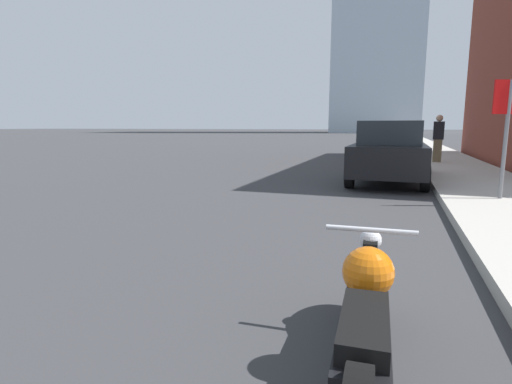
% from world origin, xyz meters
% --- Properties ---
extents(sidewalk, '(2.35, 240.00, 0.15)m').
position_xyz_m(sidewalk, '(4.81, 40.00, 0.07)').
color(sidewalk, '#B2ADA3').
rests_on(sidewalk, ground_plane).
extents(motorcycle, '(0.62, 2.36, 0.78)m').
position_xyz_m(motorcycle, '(2.65, 4.99, 0.39)').
color(motorcycle, black).
rests_on(motorcycle, ground_plane).
extents(parked_car_black, '(1.91, 4.14, 1.60)m').
position_xyz_m(parked_car_black, '(2.62, 13.87, 0.80)').
color(parked_car_black, black).
rests_on(parked_car_black, ground_plane).
extents(parked_car_blue, '(2.25, 4.23, 1.76)m').
position_xyz_m(parked_car_blue, '(2.50, 26.14, 0.87)').
color(parked_car_blue, '#1E3899').
rests_on(parked_car_blue, ground_plane).
extents(parked_car_white, '(2.17, 4.65, 1.58)m').
position_xyz_m(parked_car_white, '(2.27, 38.51, 0.79)').
color(parked_car_white, silver).
rests_on(parked_car_white, ground_plane).
extents(parked_car_green, '(2.05, 4.00, 1.77)m').
position_xyz_m(parked_car_green, '(2.51, 49.73, 0.88)').
color(parked_car_green, '#1E6B33').
rests_on(parked_car_green, ground_plane).
extents(stop_sign, '(0.57, 0.26, 2.13)m').
position_xyz_m(stop_sign, '(4.65, 11.25, 1.61)').
color(stop_sign, slate).
rests_on(stop_sign, sidewalk).
extents(pedestrian, '(0.36, 0.24, 1.74)m').
position_xyz_m(pedestrian, '(4.27, 19.22, 1.05)').
color(pedestrian, brown).
rests_on(pedestrian, sidewalk).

